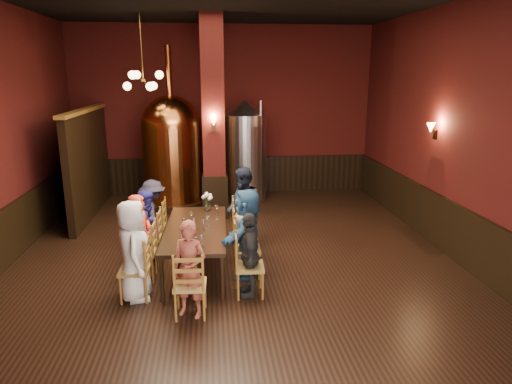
{
  "coord_description": "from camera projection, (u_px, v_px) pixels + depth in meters",
  "views": [
    {
      "loc": [
        -0.39,
        -7.51,
        3.26
      ],
      "look_at": [
        0.4,
        0.2,
        1.23
      ],
      "focal_mm": 32.0,
      "sensor_mm": 36.0,
      "label": 1
    }
  ],
  "objects": [
    {
      "name": "steel_vessel",
      "position": [
        245.0,
        152.0,
        11.69
      ],
      "size": [
        1.35,
        1.35,
        2.61
      ],
      "rotation": [
        0.0,
        0.0,
        0.29
      ],
      "color": "#B2B2B7",
      "rests_on": "ground"
    },
    {
      "name": "wine_glass_2",
      "position": [
        190.0,
        238.0,
        6.91
      ],
      "size": [
        0.07,
        0.07,
        0.17
      ],
      "primitive_type": null,
      "color": "white",
      "rests_on": "dining_table"
    },
    {
      "name": "chair_5",
      "position": [
        247.0,
        249.0,
        7.47
      ],
      "size": [
        0.47,
        0.47,
        0.92
      ],
      "primitive_type": null,
      "rotation": [
        0.0,
        0.0,
        1.54
      ],
      "color": "olive",
      "rests_on": "ground"
    },
    {
      "name": "pendant_cluster",
      "position": [
        143.0,
        81.0,
        9.92
      ],
      "size": [
        0.9,
        0.9,
        1.7
      ],
      "primitive_type": null,
      "color": "#A57226",
      "rests_on": "room"
    },
    {
      "name": "wine_glass_3",
      "position": [
        204.0,
        225.0,
        7.51
      ],
      "size": [
        0.07,
        0.07,
        0.17
      ],
      "primitive_type": null,
      "color": "white",
      "rests_on": "dining_table"
    },
    {
      "name": "person_7",
      "position": [
        244.0,
        208.0,
        8.67
      ],
      "size": [
        0.57,
        0.83,
        1.55
      ],
      "primitive_type": "imported",
      "rotation": [
        0.0,
        0.0,
        5.01
      ],
      "color": "black",
      "rests_on": "ground"
    },
    {
      "name": "wine_glass_8",
      "position": [
        216.0,
        210.0,
        8.33
      ],
      "size": [
        0.07,
        0.07,
        0.17
      ],
      "primitive_type": null,
      "color": "white",
      "rests_on": "dining_table"
    },
    {
      "name": "wine_glass_4",
      "position": [
        182.0,
        232.0,
        7.16
      ],
      "size": [
        0.07,
        0.07,
        0.17
      ],
      "primitive_type": null,
      "color": "white",
      "rests_on": "dining_table"
    },
    {
      "name": "person_1",
      "position": [
        141.0,
        238.0,
        7.29
      ],
      "size": [
        0.48,
        0.6,
        1.42
      ],
      "primitive_type": "imported",
      "rotation": [
        0.0,
        0.0,
        1.27
      ],
      "color": "red",
      "rests_on": "ground"
    },
    {
      "name": "chair_2",
      "position": [
        149.0,
        238.0,
        7.99
      ],
      "size": [
        0.47,
        0.47,
        0.92
      ],
      "primitive_type": null,
      "rotation": [
        0.0,
        0.0,
        -1.6
      ],
      "color": "olive",
      "rests_on": "ground"
    },
    {
      "name": "person_8",
      "position": [
        189.0,
        269.0,
        6.18
      ],
      "size": [
        0.59,
        0.5,
        1.36
      ],
      "primitive_type": "imported",
      "rotation": [
        0.0,
        0.0,
        5.87
      ],
      "color": "#974332",
      "rests_on": "ground"
    },
    {
      "name": "sconce_column",
      "position": [
        214.0,
        123.0,
        9.91
      ],
      "size": [
        0.2,
        0.2,
        0.36
      ],
      "primitive_type": null,
      "rotation": [
        0.0,
        0.0,
        3.14
      ],
      "color": "black",
      "rests_on": "column"
    },
    {
      "name": "wine_glass_9",
      "position": [
        191.0,
        217.0,
        7.92
      ],
      "size": [
        0.07,
        0.07,
        0.17
      ],
      "primitive_type": null,
      "color": "white",
      "rests_on": "dining_table"
    },
    {
      "name": "chair_7",
      "position": [
        244.0,
        223.0,
        8.75
      ],
      "size": [
        0.47,
        0.47,
        0.92
      ],
      "primitive_type": null,
      "rotation": [
        0.0,
        0.0,
        1.54
      ],
      "color": "olive",
      "rests_on": "ground"
    },
    {
      "name": "chair_8",
      "position": [
        190.0,
        284.0,
        6.23
      ],
      "size": [
        0.47,
        0.47,
        0.92
      ],
      "primitive_type": null,
      "rotation": [
        0.0,
        0.0,
        3.11
      ],
      "color": "olive",
      "rests_on": "ground"
    },
    {
      "name": "wainscot_back",
      "position": [
        225.0,
        175.0,
        12.74
      ],
      "size": [
        7.9,
        0.08,
        1.0
      ],
      "primitive_type": "cube",
      "color": "black",
      "rests_on": "ground"
    },
    {
      "name": "chair_1",
      "position": [
        142.0,
        252.0,
        7.35
      ],
      "size": [
        0.47,
        0.47,
        0.92
      ],
      "primitive_type": null,
      "rotation": [
        0.0,
        0.0,
        -1.6
      ],
      "color": "olive",
      "rests_on": "ground"
    },
    {
      "name": "person_5",
      "position": [
        247.0,
        233.0,
        7.4
      ],
      "size": [
        0.91,
        1.44,
        1.49
      ],
      "primitive_type": "imported",
      "rotation": [
        0.0,
        0.0,
        4.34
      ],
      "color": "#2B5482",
      "rests_on": "ground"
    },
    {
      "name": "chair_6",
      "position": [
        245.0,
        235.0,
        8.1
      ],
      "size": [
        0.47,
        0.47,
        0.92
      ],
      "primitive_type": null,
      "rotation": [
        0.0,
        0.0,
        1.54
      ],
      "color": "olive",
      "rests_on": "ground"
    },
    {
      "name": "chair_4",
      "position": [
        250.0,
        266.0,
        6.82
      ],
      "size": [
        0.47,
        0.47,
        0.92
      ],
      "primitive_type": null,
      "rotation": [
        0.0,
        0.0,
        1.54
      ],
      "color": "olive",
      "rests_on": "ground"
    },
    {
      "name": "column",
      "position": [
        213.0,
        120.0,
        10.18
      ],
      "size": [
        0.58,
        0.58,
        4.5
      ],
      "primitive_type": "cube",
      "color": "#490F0F",
      "rests_on": "ground"
    },
    {
      "name": "chair_0",
      "position": [
        134.0,
        269.0,
        6.7
      ],
      "size": [
        0.47,
        0.47,
        0.92
      ],
      "primitive_type": null,
      "rotation": [
        0.0,
        0.0,
        -1.6
      ],
      "color": "olive",
      "rests_on": "ground"
    },
    {
      "name": "wine_glass_1",
      "position": [
        196.0,
        243.0,
        6.72
      ],
      "size": [
        0.07,
        0.07,
        0.17
      ],
      "primitive_type": null,
      "color": "white",
      "rests_on": "dining_table"
    },
    {
      "name": "person_2",
      "position": [
        148.0,
        227.0,
        7.94
      ],
      "size": [
        0.47,
        0.7,
        1.32
      ],
      "primitive_type": "imported",
      "rotation": [
        0.0,
        0.0,
        1.32
      ],
      "color": "navy",
      "rests_on": "ground"
    },
    {
      "name": "wine_glass_6",
      "position": [
        194.0,
        224.0,
        7.58
      ],
      "size": [
        0.07,
        0.07,
        0.17
      ],
      "primitive_type": null,
      "color": "white",
      "rests_on": "dining_table"
    },
    {
      "name": "partition",
      "position": [
        89.0,
        165.0,
        10.55
      ],
      "size": [
        0.22,
        3.5,
        2.4
      ],
      "primitive_type": "cube",
      "color": "black",
      "rests_on": "ground"
    },
    {
      "name": "dining_table",
      "position": [
        196.0,
        231.0,
        7.67
      ],
      "size": [
        1.07,
        2.43,
        0.75
      ],
      "rotation": [
        0.0,
        0.0,
        -0.03
      ],
      "color": "black",
      "rests_on": "ground"
    },
    {
      "name": "person_6",
      "position": [
        245.0,
        226.0,
        8.06
      ],
      "size": [
        0.43,
        0.64,
        1.29
      ],
      "primitive_type": "imported",
      "rotation": [
        0.0,
        0.0,
        4.74
      ],
      "color": "beige",
      "rests_on": "ground"
    },
    {
      "name": "person_0",
      "position": [
        133.0,
        251.0,
        6.63
      ],
      "size": [
        0.61,
        0.82,
        1.51
      ],
      "primitive_type": "imported",
      "rotation": [
        0.0,
        0.0,
        1.76
      ],
      "color": "white",
      "rests_on": "ground"
    },
    {
      "name": "rose_vase",
      "position": [
        207.0,
        199.0,
        8.52
      ],
      "size": [
        0.21,
        0.21,
        0.35
      ],
      "color": "white",
      "rests_on": "dining_table"
    },
    {
      "name": "wainscot_right",
      "position": [
        450.0,
        228.0,
        8.35
      ],
      "size": [
        0.08,
        9.9,
        1.0
      ],
      "primitive_type": "cube",
      "color": "black",
      "rests_on": "ground"
    },
    {
      "name": "sconce_wall",
      "position": [
        436.0,
        130.0,
        8.68
      ],
      "size": [
        0.2,
        0.2,
        0.36
      ],
      "primitive_type": null,
      "rotation": [
        0.0,
        0.0,
        1.57
      ],
      "color": "black",
      "rests_on": "room"
    },
    {
      "name": "person_3",
      "position": [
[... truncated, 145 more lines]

